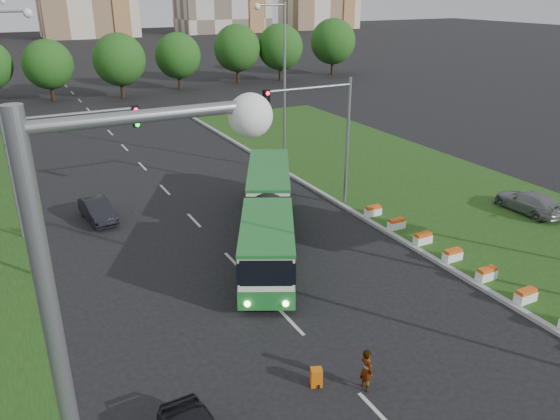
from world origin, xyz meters
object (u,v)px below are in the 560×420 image
car_median (529,202)px  traffic_mast_median (326,125)px  car_left_far (97,210)px  pedestrian (366,370)px  traffic_mast_left (55,165)px  shopping_trolley (316,377)px  articulated_bus (262,213)px

car_median → traffic_mast_median: bearing=-30.3°
car_left_far → pedestrian: (5.36, -19.45, 0.16)m
car_left_far → car_median: car_median is taller
traffic_mast_median → car_median: 13.30m
traffic_mast_left → car_left_far: 7.73m
car_median → pedestrian: 19.90m
traffic_mast_left → shopping_trolley: traffic_mast_left is taller
pedestrian → shopping_trolley: (-1.42, 0.93, -0.46)m
car_left_far → shopping_trolley: (3.94, -18.52, -0.30)m
articulated_bus → car_left_far: articulated_bus is taller
articulated_bus → car_left_far: (-7.47, 6.98, -0.93)m
shopping_trolley → traffic_mast_left: bearing=137.9°
shopping_trolley → car_left_far: bearing=123.9°
traffic_mast_left → shopping_trolley: (6.28, -12.86, -5.01)m
traffic_mast_left → car_median: (25.81, -5.53, -4.55)m
car_left_far → car_median: 26.00m
car_left_far → articulated_bus: bearing=-49.3°
articulated_bus → car_median: 16.56m
traffic_mast_left → articulated_bus: size_ratio=0.52×
car_median → pedestrian: bearing=25.7°
car_median → shopping_trolley: 20.86m
articulated_bus → traffic_mast_median: bearing=50.5°
traffic_mast_left → traffic_mast_median: bearing=3.8°
traffic_mast_left → car_left_far: (2.34, 5.66, -4.71)m
traffic_mast_left → car_median: 26.78m
articulated_bus → pedestrian: 12.67m
articulated_bus → shopping_trolley: (-3.53, -11.54, -1.23)m
car_median → articulated_bus: bearing=-13.6°
traffic_mast_left → shopping_trolley: 15.17m
car_left_far → shopping_trolley: 18.94m
traffic_mast_median → car_median: (10.65, -6.53, -4.55)m
shopping_trolley → traffic_mast_median: bearing=79.3°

